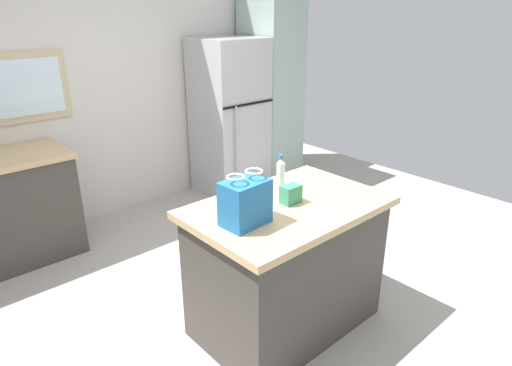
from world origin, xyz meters
The scene contains 8 objects.
ground centered at (0.00, 0.00, 0.00)m, with size 6.78×6.78×0.00m, color #ADA89E.
back_wall centered at (-0.01, 2.21, 1.36)m, with size 5.65×0.13×2.72m.
kitchen_island centered at (0.11, -0.33, 0.46)m, with size 1.24×0.81×0.90m.
refrigerator centered at (1.35, 1.80, 0.86)m, with size 0.70×0.69×1.73m.
tall_cabinet centered at (1.99, 1.80, 1.06)m, with size 0.54×0.62×2.13m.
shopping_bag centered at (-0.27, -0.35, 1.03)m, with size 0.27×0.20×0.30m.
small_box centered at (0.13, -0.32, 0.96)m, with size 0.12×0.08×0.12m, color #388E66.
bottle centered at (0.21, -0.15, 1.02)m, with size 0.06×0.06×0.25m.
Camera 1 is at (-1.72, -2.06, 2.05)m, focal length 31.23 mm.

